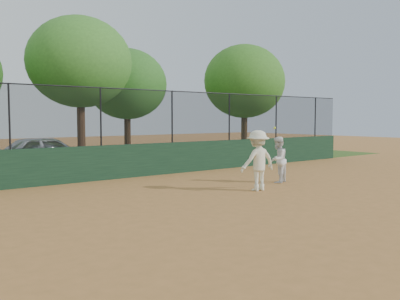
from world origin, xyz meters
TOP-DOWN VIEW (x-y plane):
  - ground at (0.00, 0.00)m, footprint 80.00×80.00m
  - back_wall at (0.00, 6.00)m, footprint 26.00×0.20m
  - grass_strip at (0.00, 12.00)m, footprint 36.00×12.00m
  - parked_car at (-0.95, 9.87)m, footprint 4.35×1.98m
  - player_second at (3.78, 1.76)m, footprint 0.90×0.80m
  - player_main at (2.07, 1.06)m, footprint 1.23×0.82m
  - fence_assembly at (-0.03, 6.00)m, footprint 26.00×0.06m
  - tree_2 at (1.01, 10.98)m, footprint 4.72×4.29m
  - tree_3 at (4.71, 13.29)m, footprint 4.43×4.03m
  - tree_4 at (10.59, 10.23)m, footprint 4.83×4.39m

SIDE VIEW (x-z plane):
  - ground at x=0.00m, z-range 0.00..0.00m
  - grass_strip at x=0.00m, z-range 0.00..0.01m
  - back_wall at x=0.00m, z-range 0.00..1.20m
  - parked_car at x=-0.95m, z-range 0.00..1.45m
  - player_second at x=3.78m, z-range 0.00..1.53m
  - player_main at x=2.07m, z-range -0.05..1.84m
  - fence_assembly at x=-0.03m, z-range 1.24..3.24m
  - tree_3 at x=4.71m, z-range 1.02..6.92m
  - tree_4 at x=10.59m, z-range 1.06..7.37m
  - tree_2 at x=1.01m, z-range 1.29..7.97m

